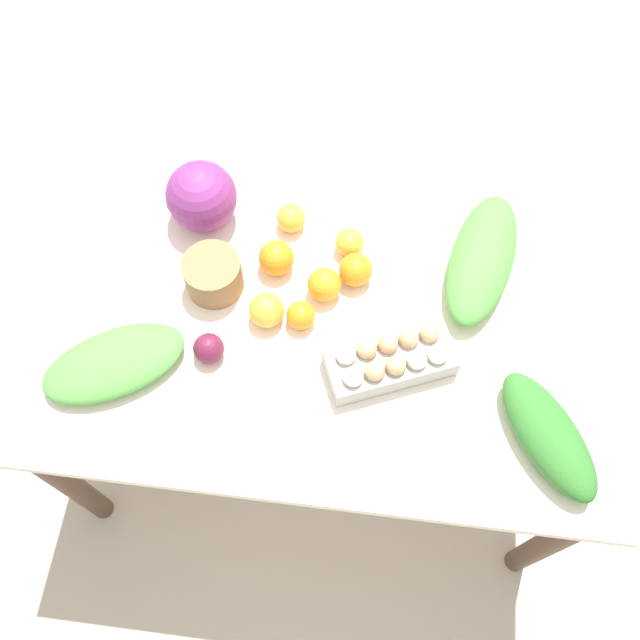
% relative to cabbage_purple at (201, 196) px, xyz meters
% --- Properties ---
extents(ground_plane, '(8.00, 8.00, 0.00)m').
position_rel_cabbage_purple_xyz_m(ground_plane, '(0.31, -0.26, -0.85)').
color(ground_plane, '#B2A899').
extents(dining_table, '(1.37, 0.81, 0.76)m').
position_rel_cabbage_purple_xyz_m(dining_table, '(0.31, -0.26, -0.19)').
color(dining_table, silver).
rests_on(dining_table, ground_plane).
extents(cabbage_purple, '(0.17, 0.17, 0.17)m').
position_rel_cabbage_purple_xyz_m(cabbage_purple, '(0.00, 0.00, 0.00)').
color(cabbage_purple, '#7A2D75').
rests_on(cabbage_purple, dining_table).
extents(egg_carton, '(0.30, 0.21, 0.09)m').
position_rel_cabbage_purple_xyz_m(egg_carton, '(0.48, -0.34, -0.04)').
color(egg_carton, '#A8A8A3').
rests_on(egg_carton, dining_table).
extents(paper_bag, '(0.13, 0.13, 0.09)m').
position_rel_cabbage_purple_xyz_m(paper_bag, '(0.06, -0.18, -0.04)').
color(paper_bag, olive).
rests_on(paper_bag, dining_table).
extents(greens_bunch_chard, '(0.22, 0.39, 0.09)m').
position_rel_cabbage_purple_xyz_m(greens_bunch_chard, '(0.67, -0.07, -0.04)').
color(greens_bunch_chard, '#4C933D').
rests_on(greens_bunch_chard, dining_table).
extents(greens_bunch_beet_tops, '(0.35, 0.30, 0.06)m').
position_rel_cabbage_purple_xyz_m(greens_bunch_beet_tops, '(-0.12, -0.42, -0.05)').
color(greens_bunch_beet_tops, '#4C933D').
rests_on(greens_bunch_beet_tops, dining_table).
extents(greens_bunch_dandelion, '(0.26, 0.32, 0.08)m').
position_rel_cabbage_purple_xyz_m(greens_bunch_dandelion, '(0.81, -0.47, -0.04)').
color(greens_bunch_dandelion, '#2D6B28').
rests_on(greens_bunch_dandelion, dining_table).
extents(beet_root, '(0.07, 0.07, 0.07)m').
position_rel_cabbage_purple_xyz_m(beet_root, '(0.08, -0.36, -0.05)').
color(beet_root, '#5B1933').
rests_on(beet_root, dining_table).
extents(orange_0, '(0.08, 0.08, 0.08)m').
position_rel_cabbage_purple_xyz_m(orange_0, '(0.38, -0.13, -0.04)').
color(orange_0, orange).
rests_on(orange_0, dining_table).
extents(orange_1, '(0.08, 0.08, 0.08)m').
position_rel_cabbage_purple_xyz_m(orange_1, '(0.31, -0.17, -0.04)').
color(orange_1, orange).
rests_on(orange_1, dining_table).
extents(orange_2, '(0.08, 0.08, 0.08)m').
position_rel_cabbage_purple_xyz_m(orange_2, '(0.19, -0.12, -0.04)').
color(orange_2, orange).
rests_on(orange_2, dining_table).
extents(orange_3, '(0.07, 0.07, 0.07)m').
position_rel_cabbage_purple_xyz_m(orange_3, '(0.27, -0.25, -0.05)').
color(orange_3, orange).
rests_on(orange_3, dining_table).
extents(orange_4, '(0.07, 0.07, 0.07)m').
position_rel_cabbage_purple_xyz_m(orange_4, '(0.36, -0.05, -0.05)').
color(orange_4, '#F9A833').
rests_on(orange_4, dining_table).
extents(orange_5, '(0.08, 0.08, 0.08)m').
position_rel_cabbage_purple_xyz_m(orange_5, '(0.19, -0.25, -0.04)').
color(orange_5, '#F9A833').
rests_on(orange_5, dining_table).
extents(orange_6, '(0.07, 0.07, 0.07)m').
position_rel_cabbage_purple_xyz_m(orange_6, '(0.21, -0.00, -0.05)').
color(orange_6, '#F9A833').
rests_on(orange_6, dining_table).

